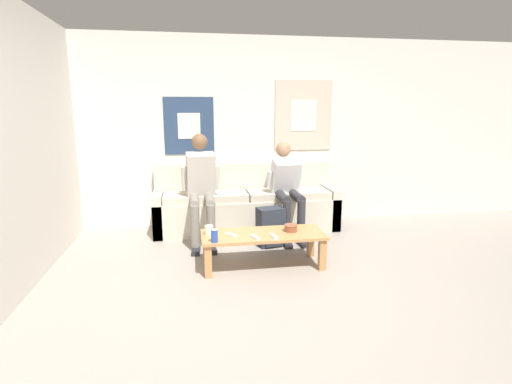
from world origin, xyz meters
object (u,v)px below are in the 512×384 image
Objects in this scene: person_seated_adult at (201,184)px; game_controller_near_left at (255,237)px; person_seated_teen at (287,185)px; game_controller_far_center at (273,236)px; couch at (246,207)px; pillar_candle at (209,230)px; backpack at (271,228)px; ceramic_bowl at (291,228)px; drink_can_blue at (214,236)px; game_controller_near_right at (231,235)px; coffee_table at (263,239)px.

person_seated_adult is 1.26m from game_controller_near_left.
game_controller_far_center is (-0.41, -1.14, -0.29)m from person_seated_teen.
couch is 0.68m from person_seated_teen.
pillar_candle is 0.72× the size of game_controller_near_left.
backpack is 0.78m from game_controller_far_center.
couch is 1.87× the size of person_seated_adult.
ceramic_bowl is at bearing -101.29° from person_seated_teen.
pillar_candle is 0.25m from drink_can_blue.
pillar_candle is 0.66m from game_controller_far_center.
person_seated_teen is (1.08, 0.02, -0.05)m from person_seated_adult.
couch is 1.48m from game_controller_near_left.
ceramic_bowl reaches higher than game_controller_near_left.
couch is 19.51× the size of drink_can_blue.
game_controller_far_center is at bearing -87.64° from couch.
drink_can_blue reaches higher than ceramic_bowl.
game_controller_near_left is (0.44, -0.20, -0.03)m from pillar_candle.
person_seated_adult reaches higher than ceramic_bowl.
backpack is at bearing -24.32° from person_seated_adult.
couch reaches higher than game_controller_near_right.
pillar_candle is at bearing 156.60° from game_controller_near_right.
couch is 1.32m from coffee_table.
person_seated_teen is 1.56m from drink_can_blue.
ceramic_bowl is at bearing 3.30° from coffee_table.
backpack reaches higher than ceramic_bowl.
game_controller_near_right is at bearing -129.70° from backpack.
person_seated_teen reaches higher than game_controller_near_left.
coffee_table is at bearing -58.53° from person_seated_adult.
couch is 1.41m from game_controller_near_right.
ceramic_bowl is 0.44m from game_controller_near_left.
person_seated_adult is (-0.60, -0.36, 0.40)m from couch.
ceramic_bowl is at bearing 22.62° from game_controller_near_left.
backpack reaches higher than game_controller_far_center.
pillar_candle reaches higher than game_controller_far_center.
coffee_table is 0.56m from drink_can_blue.
drink_can_blue is at bearing -173.72° from game_controller_near_left.
person_seated_adult is 2.83× the size of backpack.
game_controller_near_right is (-0.33, -0.04, 0.07)m from coffee_table.
ceramic_bowl reaches higher than coffee_table.
coffee_table is at bearing 116.46° from game_controller_far_center.
ceramic_bowl is at bearing -2.15° from pillar_candle.
drink_can_blue is at bearing -158.90° from coffee_table.
ceramic_bowl is at bearing 14.83° from drink_can_blue.
backpack is 3.13× the size of game_controller_near_left.
ceramic_bowl is 0.96× the size of game_controller_near_left.
person_seated_adult is 1.08m from person_seated_teen.
game_controller_far_center is (0.19, -0.00, 0.00)m from game_controller_near_left.
game_controller_near_right is at bearing -23.40° from pillar_candle.
person_seated_teen is at bearing 53.22° from backpack.
game_controller_far_center is (-0.13, -0.76, 0.15)m from backpack.
coffee_table is 0.20m from game_controller_near_left.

